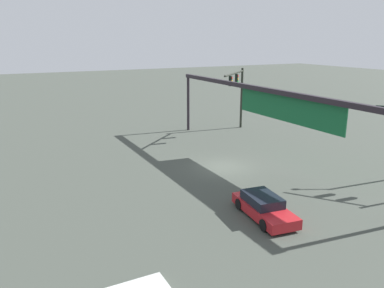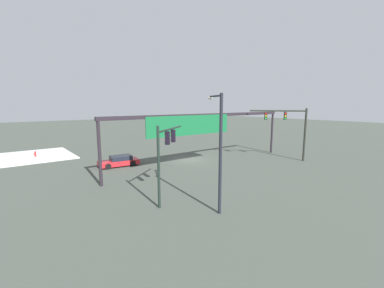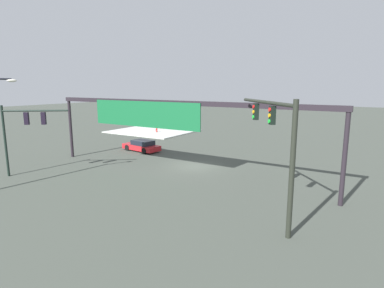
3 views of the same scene
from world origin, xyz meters
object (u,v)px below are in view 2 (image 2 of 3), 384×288
at_px(traffic_signal_near_corner, 166,147).
at_px(streetlamp_curved_arm, 219,144).
at_px(traffic_signal_opposite_side, 291,124).
at_px(sedan_car_approaching, 119,161).
at_px(fire_hydrant_on_curb, 35,154).

relative_size(traffic_signal_near_corner, streetlamp_curved_arm, 0.73).
bearing_deg(traffic_signal_near_corner, streetlamp_curved_arm, -103.50).
distance_m(traffic_signal_near_corner, traffic_signal_opposite_side, 19.29).
height_order(traffic_signal_opposite_side, sedan_car_approaching, traffic_signal_opposite_side).
bearing_deg(traffic_signal_opposite_side, sedan_car_approaching, 18.65).
distance_m(traffic_signal_opposite_side, streetlamp_curved_arm, 18.45).
distance_m(traffic_signal_near_corner, streetlamp_curved_arm, 4.06).
height_order(traffic_signal_opposite_side, streetlamp_curved_arm, streetlamp_curved_arm).
bearing_deg(traffic_signal_near_corner, sedan_car_approaching, 46.54).
bearing_deg(traffic_signal_near_corner, traffic_signal_opposite_side, -31.28).
bearing_deg(streetlamp_curved_arm, fire_hydrant_on_curb, 40.63).
bearing_deg(sedan_car_approaching, fire_hydrant_on_curb, -51.56).
bearing_deg(streetlamp_curved_arm, traffic_signal_opposite_side, -46.43).
relative_size(streetlamp_curved_arm, fire_hydrant_on_curb, 10.69).
distance_m(streetlamp_curved_arm, sedan_car_approaching, 16.21).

